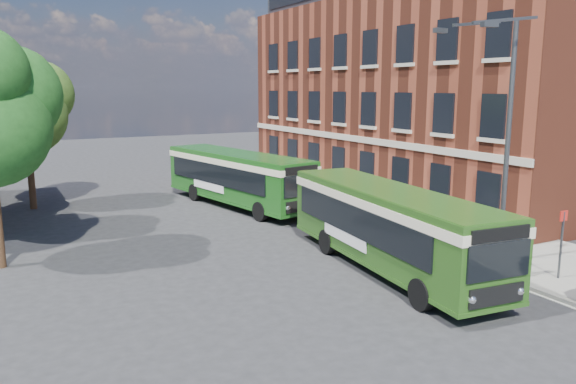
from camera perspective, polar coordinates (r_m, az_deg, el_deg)
ground at (r=20.76m, az=6.74°, el=-8.09°), size 120.00×120.00×0.00m
pavement at (r=30.97m, az=8.90°, el=-1.73°), size 6.00×48.00×0.15m
kerb_line at (r=29.28m, az=4.12°, el=-2.48°), size 0.12×48.00×0.01m
brick_office at (r=37.82m, az=14.12°, el=10.83°), size 12.10×26.00×14.20m
street_lamp at (r=21.53m, az=20.81°, el=5.02°), size 2.96×2.38×9.00m
bus_stop_sign at (r=21.32m, az=26.03°, el=-4.40°), size 0.35×0.08×2.52m
bus_front at (r=20.72m, az=10.25°, el=-2.96°), size 3.62×11.26×3.02m
bus_rear at (r=31.59m, az=-5.18°, el=1.85°), size 4.54×11.59×3.02m
pedestrian_a at (r=21.14m, az=22.74°, el=-5.60°), size 0.70×0.52×1.76m
tree_right at (r=33.40m, az=-25.06°, el=8.24°), size 5.08×4.83×8.57m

